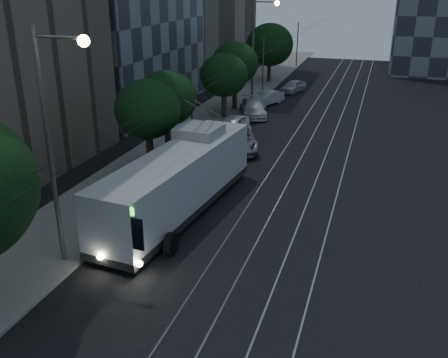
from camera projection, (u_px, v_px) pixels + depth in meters
name	position (u px, v px, depth m)	size (l,w,h in m)	color
ground	(222.00, 237.00, 23.69)	(120.00, 120.00, 0.00)	black
sidewalk	(211.00, 119.00, 43.46)	(5.00, 90.00, 0.15)	slate
tram_rails	(326.00, 129.00, 40.66)	(4.52, 90.00, 0.02)	gray
overhead_wires	(239.00, 82.00, 41.48)	(2.23, 90.00, 6.00)	black
trolleybus	(180.00, 181.00, 25.58)	(3.97, 13.02, 5.63)	#B9B8BB
pickup_silver	(237.00, 138.00, 35.69)	(2.63, 5.71, 1.59)	#929399
car_white_a	(232.00, 126.00, 38.66)	(1.83, 4.55, 1.55)	white
car_white_b	(253.00, 108.00, 44.41)	(2.02, 4.96, 1.44)	silver
car_white_c	(267.00, 98.00, 48.45)	(1.42, 4.08, 1.35)	silver
car_white_d	(293.00, 86.00, 53.70)	(1.56, 3.88, 1.32)	silver
tree_1	(148.00, 110.00, 29.24)	(3.89, 3.89, 6.06)	black
tree_2	(167.00, 99.00, 31.64)	(3.89, 3.89, 6.13)	black
tree_3	(224.00, 75.00, 42.44)	(4.09, 4.09, 5.65)	black
tree_4	(235.00, 64.00, 45.14)	(4.27, 4.27, 6.23)	black
tree_5	(270.00, 45.00, 57.68)	(5.40, 5.40, 6.78)	black
streetlamp_near	(55.00, 130.00, 19.28)	(2.39, 0.44, 9.86)	#565659
streetlamp_far	(257.00, 43.00, 45.22)	(2.41, 0.44, 9.95)	#565659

